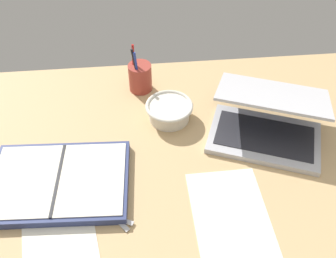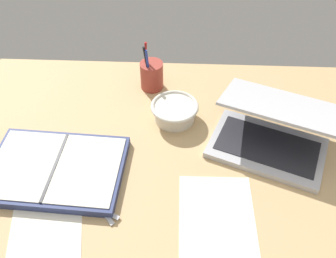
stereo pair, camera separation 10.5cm
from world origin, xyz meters
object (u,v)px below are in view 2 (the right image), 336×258
Objects in this scene: pen_cup at (152,75)px; planner at (56,169)px; laptop at (271,133)px; bowl at (175,111)px; scissors at (91,201)px.

planner is at bearing -121.36° from pen_cup.
laptop is at bearing -34.79° from pen_cup.
planner is at bearing -144.19° from bowl.
laptop reaches higher than scissors.
laptop is at bearing 63.72° from scissors.
pen_cup is at bearing 114.80° from scissors.
pen_cup is at bearing 61.69° from planner.
bowl is at bearing -61.93° from pen_cup.
planner is at bearing -146.08° from laptop.
laptop is 1.05× the size of planner.
pen_cup reaches higher than planner.
bowl is 0.88× the size of pen_cup.
planner is 3.14× the size of scissors.
planner is (-23.52, -38.58, -3.69)cm from pen_cup.
laptop reaches higher than planner.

